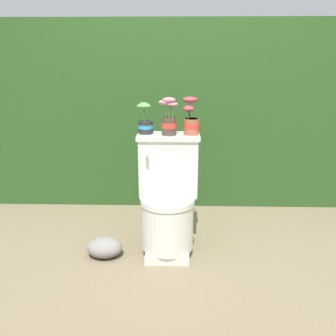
{
  "coord_description": "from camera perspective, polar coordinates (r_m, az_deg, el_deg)",
  "views": [
    {
      "loc": [
        0.01,
        -2.31,
        1.29
      ],
      "look_at": [
        -0.05,
        0.06,
        0.58
      ],
      "focal_mm": 40.0,
      "sensor_mm": 36.0,
      "label": 1
    }
  ],
  "objects": [
    {
      "name": "toilet",
      "position": [
        2.54,
        -0.01,
        -4.85
      ],
      "size": [
        0.42,
        0.5,
        0.78
      ],
      "color": "silver",
      "rests_on": "ground"
    },
    {
      "name": "potted_plant_middle",
      "position": [
        2.52,
        3.53,
        7.2
      ],
      "size": [
        0.12,
        0.12,
        0.25
      ],
      "color": "#9E5638",
      "rests_on": "toilet"
    },
    {
      "name": "garden_stone",
      "position": [
        2.59,
        -9.63,
        -11.84
      ],
      "size": [
        0.24,
        0.19,
        0.13
      ],
      "color": "gray",
      "rests_on": "ground"
    },
    {
      "name": "hedge_backdrop",
      "position": [
        3.56,
        1.42,
        8.66
      ],
      "size": [
        3.37,
        0.81,
        1.59
      ],
      "color": "#284C1E",
      "rests_on": "ground"
    },
    {
      "name": "ground_plane",
      "position": [
        2.65,
        1.16,
        -12.48
      ],
      "size": [
        12.0,
        12.0,
        0.0
      ],
      "primitive_type": "plane",
      "color": "#75664C"
    },
    {
      "name": "potted_plant_left",
      "position": [
        2.55,
        -3.49,
        6.98
      ],
      "size": [
        0.11,
        0.1,
        0.21
      ],
      "color": "#262628",
      "rests_on": "toilet"
    },
    {
      "name": "potted_plant_midleft",
      "position": [
        2.49,
        0.14,
        7.41
      ],
      "size": [
        0.13,
        0.11,
        0.25
      ],
      "color": "#47382D",
      "rests_on": "toilet"
    }
  ]
}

